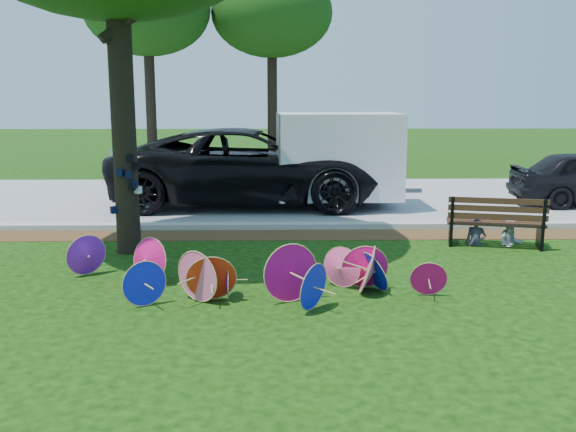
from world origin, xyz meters
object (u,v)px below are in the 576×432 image
Objects in this scene: black_van at (251,167)px; person_right at (512,219)px; cargo_trailer at (339,156)px; person_left at (477,218)px; parasol_pile at (263,271)px; park_bench at (495,221)px.

black_van is 7.13× the size of person_right.
cargo_trailer reaches higher than person_right.
black_van is 6.59m from person_left.
parasol_pile is at bearing -146.84° from person_right.
person_right is at bearing -130.83° from black_van.
person_right is at bearing -55.52° from cargo_trailer.
person_right reaches higher than park_bench.
cargo_trailer reaches higher than parasol_pile.
parasol_pile is 5.18m from person_left.
black_van is 3.89× the size of park_bench.
person_left is at bearing -174.80° from park_bench.
parasol_pile is 1.94× the size of cargo_trailer.
cargo_trailer is 5.05m from park_bench.
person_left is at bearing -62.35° from cargo_trailer.
black_van is at bearing 158.98° from person_left.
park_bench is 0.36m from person_left.
parasol_pile is 0.81× the size of black_van.
black_van is at bearing 139.20° from person_right.
park_bench is at bearing 16.25° from person_left.
person_left is (4.15, 3.10, 0.19)m from parasol_pile.
person_right is (4.85, 3.10, 0.15)m from parasol_pile.
park_bench is 1.71× the size of person_left.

